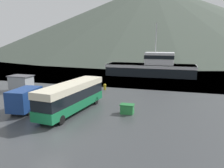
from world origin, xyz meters
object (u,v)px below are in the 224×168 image
(fishing_boat, at_px, (152,67))
(storage_bin, at_px, (127,109))
(delivery_van, at_px, (28,99))
(dock_kiosk, at_px, (21,83))
(tour_bus, at_px, (72,96))

(fishing_boat, xyz_separation_m, storage_bin, (0.49, -27.38, -1.45))
(fishing_boat, bearing_deg, delivery_van, 160.18)
(delivery_van, bearing_deg, dock_kiosk, 127.01)
(tour_bus, height_order, fishing_boat, fishing_boat)
(delivery_van, xyz_separation_m, dock_kiosk, (-7.38, 8.01, -0.12))
(storage_bin, height_order, dock_kiosk, dock_kiosk)
(tour_bus, relative_size, delivery_van, 1.80)
(tour_bus, relative_size, fishing_boat, 0.54)
(delivery_van, distance_m, dock_kiosk, 10.89)
(tour_bus, bearing_deg, fishing_boat, 84.78)
(delivery_van, bearing_deg, tour_bus, 5.33)
(fishing_boat, distance_m, storage_bin, 27.43)
(tour_bus, height_order, delivery_van, tour_bus)
(delivery_van, height_order, dock_kiosk, delivery_van)
(fishing_boat, relative_size, dock_kiosk, 5.59)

